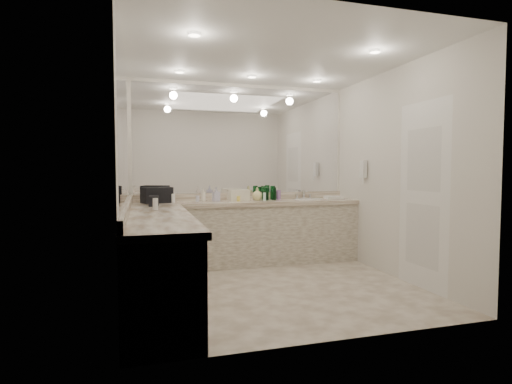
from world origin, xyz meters
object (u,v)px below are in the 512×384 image
object	(u,v)px
soap_bottle_c	(257,194)
cream_cosmetic_case	(238,195)
sink	(309,200)
wall_phone	(363,169)
black_toiletry_bag	(157,195)
soap_bottle_b	(216,194)
soap_bottle_a	(203,195)
hand_towel	(334,197)

from	to	relation	value
soap_bottle_c	cream_cosmetic_case	bearing A→B (deg)	177.87
cream_cosmetic_case	sink	bearing A→B (deg)	-10.09
wall_phone	black_toiletry_bag	size ratio (longest dim) A/B	0.64
soap_bottle_b	soap_bottle_c	distance (m)	0.61
soap_bottle_a	soap_bottle_c	world-z (taller)	soap_bottle_a
soap_bottle_a	soap_bottle_c	size ratio (longest dim) A/B	1.02
sink	soap_bottle_b	world-z (taller)	soap_bottle_b
sink	soap_bottle_b	size ratio (longest dim) A/B	2.22
sink	soap_bottle_c	xyz separation A→B (m)	(-0.79, 0.05, 0.10)
wall_phone	soap_bottle_b	world-z (taller)	wall_phone
wall_phone	soap_bottle_b	xyz separation A→B (m)	(-2.00, 0.51, -0.35)
sink	hand_towel	bearing A→B (deg)	4.63
soap_bottle_c	black_toiletry_bag	bearing A→B (deg)	-177.28
wall_phone	soap_bottle_a	world-z (taller)	wall_phone
hand_towel	soap_bottle_a	xyz separation A→B (m)	(-1.99, 0.01, 0.07)
black_toiletry_bag	soap_bottle_c	distance (m)	1.41
wall_phone	cream_cosmetic_case	world-z (taller)	wall_phone
cream_cosmetic_case	black_toiletry_bag	bearing A→B (deg)	176.81
hand_towel	black_toiletry_bag	bearing A→B (deg)	-178.78
cream_cosmetic_case	soap_bottle_a	xyz separation A→B (m)	(-0.50, -0.01, 0.01)
black_toiletry_bag	cream_cosmetic_case	world-z (taller)	black_toiletry_bag
black_toiletry_bag	soap_bottle_b	size ratio (longest dim) A/B	1.89
cream_cosmetic_case	soap_bottle_a	size ratio (longest dim) A/B	1.49
black_toiletry_bag	soap_bottle_a	xyz separation A→B (m)	(0.63, 0.07, -0.01)
black_toiletry_bag	soap_bottle_c	xyz separation A→B (m)	(1.41, 0.07, -0.01)
hand_towel	cream_cosmetic_case	bearing A→B (deg)	179.18
wall_phone	soap_bottle_a	size ratio (longest dim) A/B	1.25
cream_cosmetic_case	soap_bottle_b	xyz separation A→B (m)	(-0.33, -0.04, 0.02)
cream_cosmetic_case	hand_towel	distance (m)	1.49
soap_bottle_b	soap_bottle_a	bearing A→B (deg)	169.41
hand_towel	soap_bottle_c	size ratio (longest dim) A/B	1.35
soap_bottle_a	soap_bottle_b	world-z (taller)	soap_bottle_b
soap_bottle_a	soap_bottle_b	distance (m)	0.18
hand_towel	soap_bottle_b	bearing A→B (deg)	-179.29
sink	soap_bottle_b	distance (m)	1.40
wall_phone	soap_bottle_b	distance (m)	2.09
wall_phone	cream_cosmetic_case	bearing A→B (deg)	161.61
sink	cream_cosmetic_case	size ratio (longest dim) A/B	1.54
wall_phone	soap_bottle_c	bearing A→B (deg)	158.62
soap_bottle_a	hand_towel	bearing A→B (deg)	-0.30
black_toiletry_bag	soap_bottle_c	bearing A→B (deg)	2.72
sink	black_toiletry_bag	world-z (taller)	black_toiletry_bag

